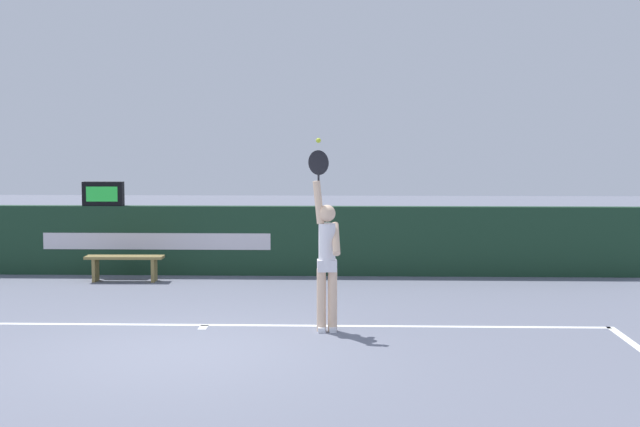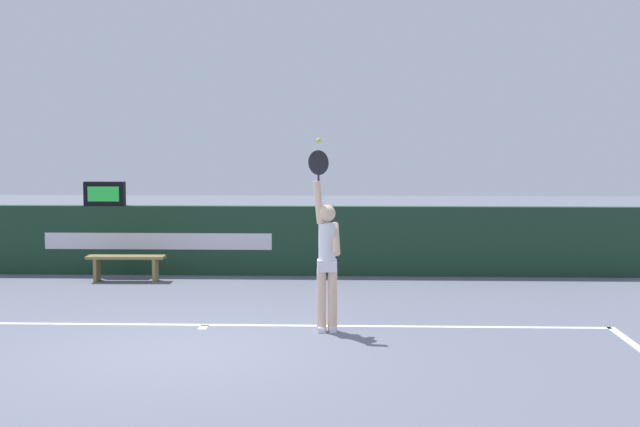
# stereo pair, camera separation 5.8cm
# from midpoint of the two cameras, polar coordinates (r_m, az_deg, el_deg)

# --- Properties ---
(ground_plane) EXTENTS (60.00, 60.00, 0.00)m
(ground_plane) POSITION_cam_midpoint_polar(r_m,az_deg,el_deg) (11.51, -8.74, -8.66)
(ground_plane) COLOR slate
(court_lines) EXTENTS (11.64, 5.60, 0.00)m
(court_lines) POSITION_cam_midpoint_polar(r_m,az_deg,el_deg) (10.41, -9.91, -10.11)
(court_lines) COLOR white
(court_lines) RESTS_ON ground
(back_wall) EXTENTS (15.32, 0.25, 1.35)m
(back_wall) POSITION_cam_midpoint_polar(r_m,az_deg,el_deg) (17.50, -5.03, -1.72)
(back_wall) COLOR #193824
(back_wall) RESTS_ON ground
(speed_display) EXTENTS (0.79, 0.21, 0.47)m
(speed_display) POSITION_cam_midpoint_polar(r_m,az_deg,el_deg) (17.94, -13.72, 1.23)
(speed_display) COLOR black
(speed_display) RESTS_ON back_wall
(tennis_player) EXTENTS (0.46, 0.46, 2.52)m
(tennis_player) POSITION_cam_midpoint_polar(r_m,az_deg,el_deg) (12.33, 0.30, -2.73)
(tennis_player) COLOR beige
(tennis_player) RESTS_ON ground
(tennis_ball) EXTENTS (0.07, 0.07, 0.07)m
(tennis_ball) POSITION_cam_midpoint_polar(r_m,az_deg,el_deg) (12.28, -0.23, 4.67)
(tennis_ball) COLOR #CBE632
(courtside_bench_near) EXTENTS (1.45, 0.39, 0.48)m
(courtside_bench_near) POSITION_cam_midpoint_polar(r_m,az_deg,el_deg) (17.08, -12.42, -3.03)
(courtside_bench_near) COLOR olive
(courtside_bench_near) RESTS_ON ground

